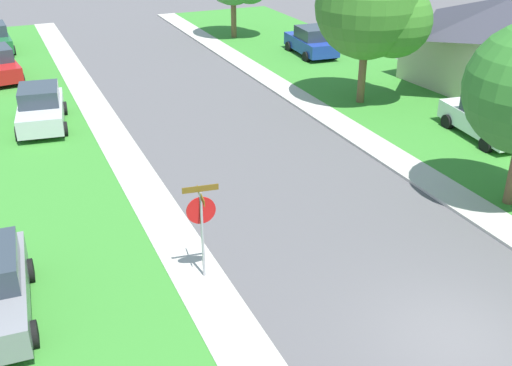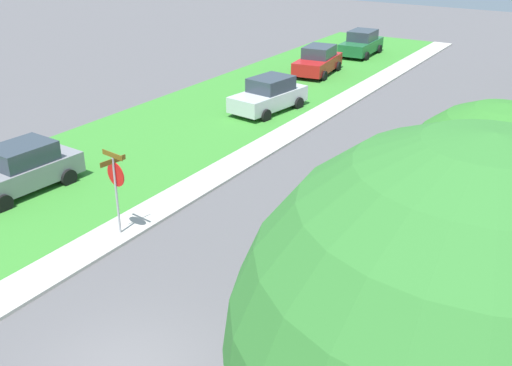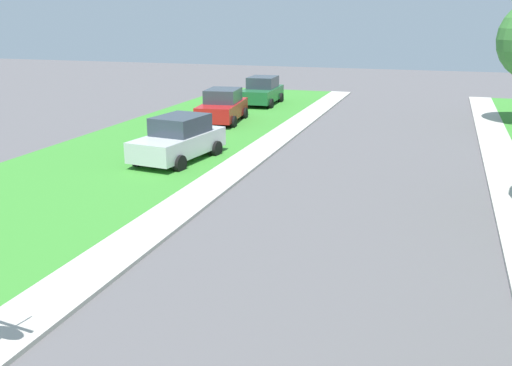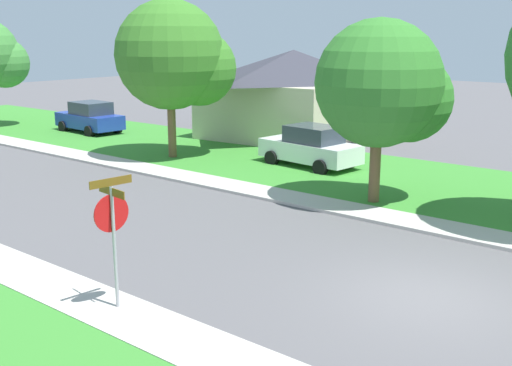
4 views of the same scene
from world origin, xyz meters
name	(u,v)px [view 2 (image 2 of 4)]	position (x,y,z in m)	size (l,w,h in m)	color
sidewalk_east	(482,214)	(4.70, 12.00, 0.05)	(1.40, 56.00, 0.10)	#B7B2A8
sidewalk_west	(245,158)	(-4.70, 12.00, 0.05)	(1.40, 56.00, 0.10)	#B7B2A8
lawn_west	(157,137)	(-9.40, 12.00, 0.04)	(8.00, 56.00, 0.08)	#38842D
stop_sign_far_corner	(116,180)	(-4.53, 4.63, 1.89)	(0.91, 0.91, 2.77)	#9E9EA3
car_green_behind_trees	(361,43)	(-8.40, 32.62, 0.87)	(2.19, 4.38, 1.76)	#1E6033
car_grey_driveway_right	(21,169)	(-9.77, 5.13, 0.87)	(2.24, 4.40, 1.76)	gray
car_red_kerbside_mid	(318,61)	(-8.53, 26.15, 0.87)	(2.42, 4.48, 1.76)	red
car_silver_near_corner	(269,95)	(-7.17, 17.99, 0.87)	(2.46, 4.50, 1.76)	silver
tree_sidewalk_mid	(497,214)	(6.20, 4.33, 3.79)	(4.37, 4.06, 5.96)	brown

